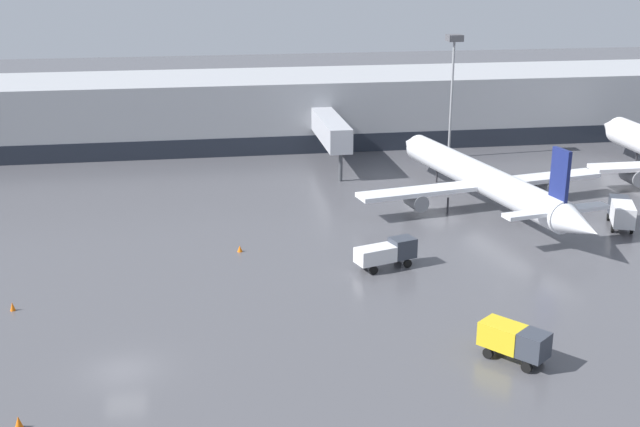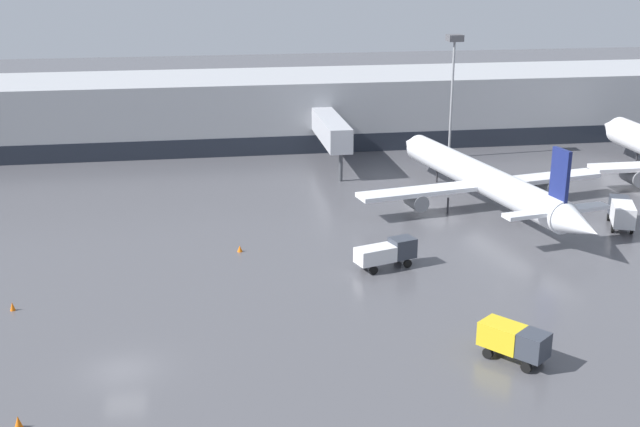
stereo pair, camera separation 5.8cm
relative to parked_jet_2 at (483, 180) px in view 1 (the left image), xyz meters
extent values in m
plane|color=#4C4C51|center=(-33.86, -28.70, -2.90)|extent=(320.00, 320.00, 0.00)
cube|color=#9EA0A5|center=(-33.86, 33.30, 1.60)|extent=(160.00, 16.00, 9.00)
cube|color=#1E232D|center=(-33.86, 25.25, -1.70)|extent=(156.80, 0.10, 2.40)
cube|color=#A8AAB2|center=(-12.51, 18.28, 1.70)|extent=(2.60, 14.05, 2.80)
cylinder|color=#3F4247|center=(-12.51, 11.85, -1.30)|extent=(0.44, 0.44, 3.20)
cone|color=white|center=(24.81, 20.47, 0.32)|extent=(3.20, 3.70, 3.18)
cylinder|color=slate|center=(18.56, 3.47, -1.36)|extent=(1.85, 3.13, 1.84)
cylinder|color=#2D2D33|center=(24.78, 13.57, -2.04)|extent=(0.20, 0.20, 1.71)
cylinder|color=silver|center=(-0.14, 0.71, 0.07)|extent=(8.19, 28.11, 2.98)
cone|color=silver|center=(-3.08, 16.10, 0.07)|extent=(3.39, 3.75, 2.83)
cone|color=silver|center=(2.92, -15.26, 0.07)|extent=(3.47, 4.89, 2.68)
cube|color=silver|center=(0.00, 0.02, -0.52)|extent=(27.07, 7.59, 0.44)
cube|color=silver|center=(2.29, -11.96, 0.37)|extent=(10.37, 3.33, 0.35)
cube|color=navy|center=(2.29, -11.96, 3.45)|extent=(0.78, 2.32, 4.98)
cylinder|color=slate|center=(-7.45, -1.40, -1.43)|extent=(2.13, 3.06, 1.64)
cylinder|color=slate|center=(7.44, 1.45, -1.43)|extent=(2.13, 3.06, 1.64)
cylinder|color=#2D2D33|center=(-1.85, 9.67, -2.08)|extent=(0.20, 0.20, 1.63)
cylinder|color=#2D2D33|center=(-4.13, -1.48, -2.08)|extent=(0.20, 0.20, 1.63)
cylinder|color=#2D2D33|center=(4.38, 0.15, -2.08)|extent=(0.20, 0.20, 1.63)
cube|color=silver|center=(-14.62, -14.94, -1.56)|extent=(3.57, 2.56, 1.27)
cube|color=#333842|center=(-12.15, -14.16, -1.37)|extent=(2.36, 2.11, 1.66)
cylinder|color=black|center=(-12.30, -13.42, -2.55)|extent=(0.74, 0.45, 0.70)
cylinder|color=black|center=(-11.85, -14.86, -2.55)|extent=(0.74, 0.45, 0.70)
cylinder|color=black|center=(-15.39, -14.39, -2.55)|extent=(0.74, 0.45, 0.70)
cylinder|color=black|center=(-14.94, -15.83, -2.55)|extent=(0.74, 0.45, 0.70)
cube|color=gold|center=(-9.87, -30.63, -1.40)|extent=(3.12, 3.26, 1.59)
cube|color=#333842|center=(-8.50, -32.33, -1.38)|extent=(2.39, 2.38, 1.63)
cylinder|color=black|center=(-7.82, -31.87, -2.55)|extent=(0.63, 0.70, 0.70)
cylinder|color=black|center=(-9.10, -32.90, -2.55)|extent=(0.63, 0.70, 0.70)
cylinder|color=black|center=(-9.52, -29.74, -2.55)|extent=(0.63, 0.70, 0.70)
cylinder|color=black|center=(-10.81, -30.76, -2.55)|extent=(0.63, 0.70, 0.70)
cube|color=silver|center=(10.28, -9.18, -1.25)|extent=(3.07, 4.02, 1.90)
cube|color=#333842|center=(11.37, -6.50, -1.33)|extent=(2.46, 2.70, 1.74)
cylinder|color=black|center=(10.63, -6.11, -2.55)|extent=(0.50, 0.74, 0.70)
cylinder|color=black|center=(12.17, -6.74, -2.55)|extent=(0.50, 0.74, 0.70)
cylinder|color=black|center=(9.27, -9.45, -2.55)|extent=(0.50, 0.74, 0.70)
cylinder|color=black|center=(10.81, -10.08, -2.55)|extent=(0.50, 0.74, 0.70)
cone|color=orange|center=(-42.44, -18.39, -2.56)|extent=(0.38, 0.38, 0.66)
cone|color=orange|center=(-39.06, -34.27, -2.52)|extent=(0.46, 0.46, 0.74)
cone|color=orange|center=(-25.31, -8.96, -2.61)|extent=(0.46, 0.46, 0.57)
cylinder|color=gray|center=(3.07, 20.56, 4.36)|extent=(0.30, 0.30, 14.51)
cube|color=#4C4C51|center=(3.07, 20.56, 12.01)|extent=(1.80, 1.80, 0.80)
camera|label=1|loc=(-28.82, -74.53, 22.00)|focal=45.00mm
camera|label=2|loc=(-28.76, -74.54, 22.00)|focal=45.00mm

